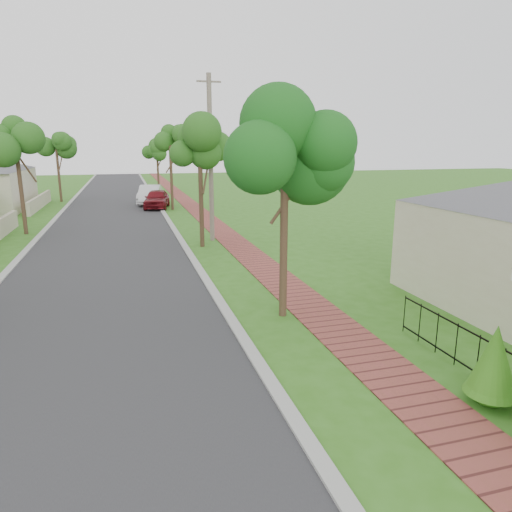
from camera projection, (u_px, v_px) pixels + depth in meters
name	position (u px, v px, depth m)	size (l,w,h in m)	color
ground	(277.00, 462.00, 7.12)	(160.00, 160.00, 0.00)	#316618
road	(109.00, 236.00, 25.01)	(7.00, 120.00, 0.02)	#28282B
kerb_right	(176.00, 233.00, 25.99)	(0.30, 120.00, 0.10)	#9E9E99
kerb_left	(37.00, 240.00, 24.03)	(0.30, 120.00, 0.10)	#9E9E99
sidewalk	(221.00, 231.00, 26.68)	(1.50, 120.00, 0.03)	brown
street_trees	(109.00, 151.00, 30.37)	(10.70, 37.65, 5.89)	#382619
parked_car_red	(157.00, 199.00, 36.21)	(1.74, 4.32, 1.47)	maroon
parked_car_white	(150.00, 195.00, 38.69)	(1.68, 4.81, 1.58)	silver
near_tree	(285.00, 148.00, 12.21)	(2.32, 2.32, 5.96)	#382619
utility_pole	(211.00, 159.00, 22.98)	(1.20, 0.24, 8.27)	#726359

